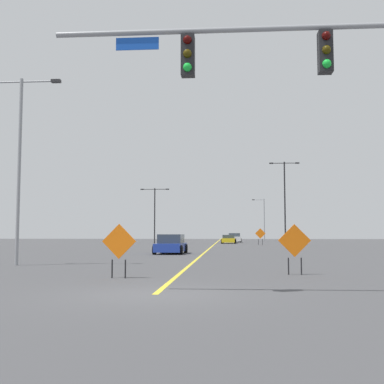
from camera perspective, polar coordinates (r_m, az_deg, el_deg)
ground at (r=12.26m, az=-4.31°, el=-11.77°), size 203.28×203.28×0.00m
road_centre_stripe at (r=68.54m, az=2.75°, el=-5.95°), size 0.16×112.93×0.01m
traffic_signal_assembly at (r=12.85m, az=15.83°, el=12.49°), size 10.31×0.44×7.29m
street_lamp_far_left at (r=24.49m, az=-19.34°, el=4.17°), size 3.78×0.24×8.78m
street_lamp_mid_left at (r=67.61m, az=-4.34°, el=-2.10°), size 3.95×0.24×7.57m
street_lamp_mid_right at (r=56.82m, az=10.69°, el=-0.55°), size 3.39×0.24×9.54m
street_lamp_near_right at (r=86.55m, az=8.24°, el=-2.93°), size 2.17×0.24×7.33m
construction_sign_median_far at (r=58.96m, az=7.92°, el=-4.89°), size 1.22×0.07×1.99m
construction_sign_right_shoulder at (r=18.17m, az=11.79°, el=-5.80°), size 1.18×0.13×1.81m
construction_sign_left_lane at (r=16.65m, az=-8.45°, el=-5.99°), size 1.17×0.12×1.80m
car_white_mid at (r=76.17m, az=4.87°, el=-5.31°), size 2.27×4.48×1.39m
car_yellow_passing at (r=67.77m, az=4.27°, el=-5.48°), size 2.10×4.20×1.17m
car_blue_far at (r=35.25m, az=-2.47°, el=-6.09°), size 2.15×4.11×1.37m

